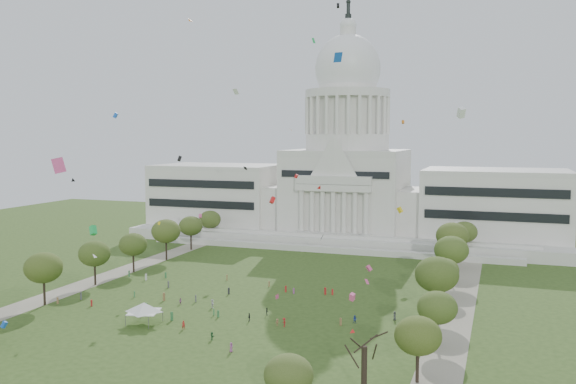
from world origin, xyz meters
The scene contains 33 objects.
ground centered at (0.00, 0.00, 0.00)m, with size 400.00×400.00×0.00m, color #304919.
capitol centered at (0.00, 113.59, 22.30)m, with size 160.00×64.50×91.30m.
path_left centered at (-48.00, 30.00, 0.02)m, with size 8.00×160.00×0.04m, color gray.
path_right centered at (48.00, 30.00, 0.02)m, with size 8.00×160.00×0.04m, color gray.
row_tree_r_0 centered at (44.94, -19.59, 7.75)m, with size 7.67×7.67×10.91m.
row_tree_l_1 centered at (-44.07, -2.96, 8.95)m, with size 8.86×8.86×12.59m.
row_tree_r_1 centered at (46.22, -1.75, 7.66)m, with size 7.58×7.58×10.78m.
row_tree_l_2 centered at (-45.04, 17.30, 8.51)m, with size 8.42×8.42×11.97m.
row_tree_r_2 centered at (44.17, 17.44, 9.66)m, with size 9.55×9.55×13.58m.
row_tree_l_3 centered at (-44.09, 33.92, 8.21)m, with size 8.12×8.12×11.55m.
row_tree_r_3 centered at (44.40, 34.48, 7.08)m, with size 7.01×7.01×9.98m.
row_tree_l_4 centered at (-44.08, 52.42, 9.39)m, with size 9.29×9.29×13.21m.
row_tree_r_4 centered at (44.76, 50.04, 9.29)m, with size 9.19×9.19×13.06m.
row_tree_l_5 centered at (-45.22, 71.01, 8.42)m, with size 8.33×8.33×11.85m.
row_tree_r_5 centered at (43.49, 70.19, 9.93)m, with size 9.82×9.82×13.96m.
row_tree_l_6 centered at (-46.87, 89.14, 8.27)m, with size 8.19×8.19×11.64m.
row_tree_r_6 centered at (45.96, 88.13, 8.51)m, with size 8.42×8.42×11.97m.
near_tree_1 centered at (30.00, -40.00, 7.00)m, with size 6.93×6.93×9.86m.
big_bare_tree centered at (38.00, -28.00, 8.67)m, with size 6.00×5.00×12.80m.
event_tent centered at (-13.93, -7.53, 3.65)m, with size 10.27×10.27×4.70m.
person_0 centered at (35.94, 12.65, 0.95)m, with size 0.93×0.61×1.91m, color #4C4C51.
person_2 centered at (28.31, 7.58, 0.87)m, with size 0.84×0.52×1.73m, color navy.
person_3 centered at (14.86, 0.31, 0.96)m, with size 1.24×0.64×1.92m, color #B21E1E.
person_4 centered at (6.46, 1.45, 0.89)m, with size 1.05×0.57×1.79m, color #26262B.
person_5 centered at (-5.63, 8.10, 1.02)m, with size 1.89×0.75×2.03m, color silver.
person_6 centered at (10.62, -16.90, 0.90)m, with size 0.88×0.57×1.79m, color #994C8C.
person_7 centered at (-4.23, -8.09, 0.93)m, with size 0.68×0.49×1.85m, color #B21E1E.
person_8 centered at (-14.14, 8.28, 0.75)m, with size 0.73×0.45×1.50m, color #994C8C.
person_9 centered at (13.33, 0.40, 0.79)m, with size 1.02×0.52×1.57m, color olive.
person_10 centered at (8.45, 6.80, 0.86)m, with size 1.01×0.55×1.72m, color #26262B.
person_11 centered at (4.32, -12.13, 0.80)m, with size 1.49×0.59×1.60m, color #33723F.
distant_crowd centered at (-14.41, 15.22, 0.84)m, with size 68.29×37.78×1.95m.
kite_swarm centered at (6.40, 5.96, 28.33)m, with size 84.57×101.00×65.13m.
Camera 1 is at (56.87, -116.58, 39.85)m, focal length 38.00 mm.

